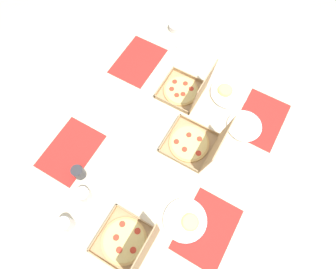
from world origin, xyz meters
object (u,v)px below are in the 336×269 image
Objects in this scene: pizza_box_center at (128,243)px; cup_clear_left at (79,172)px; plate_near_right at (186,220)px; plate_far_right at (228,93)px; pizza_box_corner_left at (195,144)px; condiment_bowl at (175,27)px; cup_dark at (84,195)px; cup_spare at (66,224)px; pizza_box_edge_far at (185,90)px; plate_far_left at (244,126)px.

pizza_box_center reaches higher than cup_clear_left.
plate_near_right is 0.98× the size of plate_far_right.
condiment_bowl is (-0.73, -0.53, -0.02)m from pizza_box_corner_left.
cup_dark is 0.98× the size of cup_spare.
plate_near_right is at bearing 31.31° from condiment_bowl.
pizza_box_center is 0.94m from pizza_box_edge_far.
plate_far_left is 0.90× the size of plate_near_right.
plate_near_right is 2.16× the size of cup_spare.
pizza_box_center reaches higher than plate_far_left.
condiment_bowl reaches higher than plate_far_left.
condiment_bowl is at bearing -122.56° from plate_far_left.
plate_far_right is 0.63m from condiment_bowl.
plate_far_left is 2.00× the size of cup_dark.
cup_dark reaches higher than condiment_bowl.
plate_near_right is (0.39, 0.15, -0.04)m from pizza_box_corner_left.
pizza_box_edge_far is 3.31× the size of cup_clear_left.
pizza_box_center reaches higher than cup_dark.
pizza_box_corner_left reaches higher than plate_far_right.
pizza_box_center is 1.31× the size of plate_near_right.
pizza_box_center is at bearing -38.90° from plate_near_right.
pizza_box_corner_left reaches higher than cup_spare.
pizza_box_corner_left is at bearing -37.54° from plate_far_left.
cup_dark reaches higher than plate_far_left.
condiment_bowl is (-1.44, -0.17, -0.03)m from cup_spare.
condiment_bowl reaches higher than plate_far_right.
plate_near_right is (0.66, -0.05, 0.00)m from plate_far_left.
plate_far_right is at bearing 158.09° from cup_dark.
cup_spare reaches higher than plate_near_right.
cup_spare is (0.32, -0.52, 0.04)m from plate_near_right.
pizza_box_center is 0.47m from cup_clear_left.
pizza_box_edge_far reaches higher than plate_far_right.
plate_far_left is (-0.90, 0.24, -0.04)m from pizza_box_center.
cup_clear_left is at bearing -45.78° from pizza_box_corner_left.
plate_near_right is 2.67× the size of cup_clear_left.
pizza_box_edge_far reaches higher than cup_dark.
pizza_box_center reaches higher than condiment_bowl.
pizza_box_center is 3.49× the size of cup_clear_left.
plate_near_right is at bearing 9.13° from plate_far_right.
pizza_box_center is 1.07m from plate_far_right.
pizza_box_corner_left reaches higher than condiment_bowl.
pizza_box_corner_left is 3.56× the size of cup_clear_left.
cup_clear_left is at bearing -155.61° from cup_spare.
pizza_box_corner_left reaches higher than cup_clear_left.
pizza_box_edge_far is (-0.93, -0.17, -0.00)m from pizza_box_center.
cup_dark is at bearing -176.68° from cup_spare.
condiment_bowl is at bearing -144.04° from pizza_box_corner_left.
condiment_bowl is at bearing -144.45° from pizza_box_edge_far.
plate_far_right is (-1.06, 0.06, -0.04)m from pizza_box_center.
pizza_box_center is 1.28× the size of plate_far_right.
cup_spare reaches higher than condiment_bowl.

